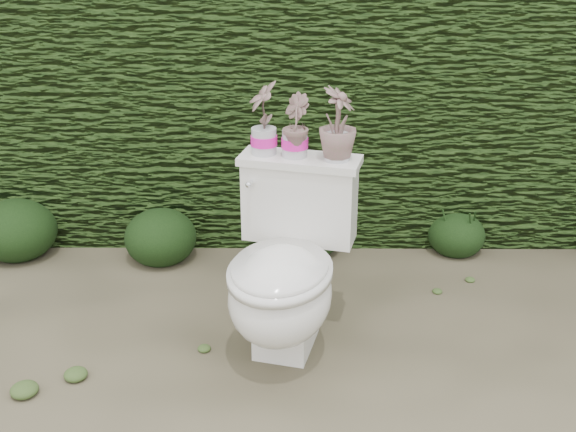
{
  "coord_description": "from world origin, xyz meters",
  "views": [
    {
      "loc": [
        -0.14,
        -2.42,
        1.76
      ],
      "look_at": [
        -0.16,
        0.3,
        0.55
      ],
      "focal_mm": 45.0,
      "sensor_mm": 36.0,
      "label": 1
    }
  ],
  "objects_px": {
    "potted_plant_center": "(295,128)",
    "potted_plant_right": "(338,126)",
    "potted_plant_left": "(264,120)",
    "toilet": "(285,274)"
  },
  "relations": [
    {
      "from": "potted_plant_left",
      "to": "potted_plant_right",
      "type": "bearing_deg",
      "value": 62.37
    },
    {
      "from": "potted_plant_center",
      "to": "potted_plant_left",
      "type": "bearing_deg",
      "value": 62.05
    },
    {
      "from": "potted_plant_center",
      "to": "toilet",
      "type": "bearing_deg",
      "value": 157.44
    },
    {
      "from": "potted_plant_center",
      "to": "potted_plant_right",
      "type": "distance_m",
      "value": 0.18
    },
    {
      "from": "potted_plant_center",
      "to": "potted_plant_right",
      "type": "xyz_separation_m",
      "value": [
        0.17,
        -0.04,
        0.02
      ]
    },
    {
      "from": "potted_plant_right",
      "to": "toilet",
      "type": "bearing_deg",
      "value": 151.52
    },
    {
      "from": "toilet",
      "to": "potted_plant_center",
      "type": "bearing_deg",
      "value": 95.39
    },
    {
      "from": "potted_plant_left",
      "to": "potted_plant_center",
      "type": "height_order",
      "value": "potted_plant_left"
    },
    {
      "from": "toilet",
      "to": "potted_plant_right",
      "type": "height_order",
      "value": "potted_plant_right"
    },
    {
      "from": "toilet",
      "to": "potted_plant_right",
      "type": "relative_size",
      "value": 2.75
    }
  ]
}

